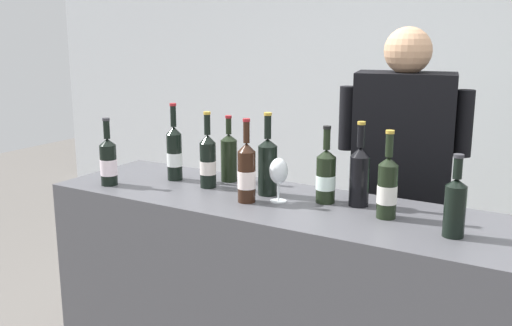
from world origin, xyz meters
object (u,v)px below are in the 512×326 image
object	(u,v)px
wine_bottle_1	(174,153)
wine_bottle_5	(359,175)
wine_bottle_3	(108,162)
wine_bottle_4	(455,205)
wine_bottle_2	(229,156)
wine_glass	(279,173)
wine_bottle_7	(208,160)
wine_bottle_0	(387,187)
wine_bottle_9	(326,176)
person_server	(399,212)
wine_bottle_8	(268,164)
wine_bottle_6	(247,173)

from	to	relation	value
wine_bottle_1	wine_bottle_5	bearing A→B (deg)	3.02
wine_bottle_1	wine_bottle_3	world-z (taller)	wine_bottle_1
wine_bottle_1	wine_bottle_5	distance (m)	0.90
wine_bottle_4	wine_bottle_2	bearing A→B (deg)	167.63
wine_bottle_2	wine_glass	world-z (taller)	wine_bottle_2
wine_bottle_2	wine_bottle_7	bearing A→B (deg)	-98.23
wine_bottle_4	wine_bottle_0	bearing A→B (deg)	163.05
wine_bottle_3	wine_bottle_4	world-z (taller)	wine_bottle_3
wine_bottle_2	wine_bottle_3	bearing A→B (deg)	-142.12
wine_bottle_3	wine_bottle_9	xyz separation A→B (m)	(0.97, 0.25, 0.00)
wine_bottle_9	wine_bottle_2	bearing A→B (deg)	170.61
wine_bottle_0	person_server	xyz separation A→B (m)	(-0.14, 0.62, -0.29)
wine_glass	wine_bottle_4	bearing A→B (deg)	-4.81
wine_bottle_0	wine_glass	size ratio (longest dim) A/B	1.83
wine_bottle_7	wine_bottle_5	bearing A→B (deg)	6.53
wine_bottle_0	wine_bottle_8	size ratio (longest dim) A/B	0.94
wine_bottle_2	wine_bottle_7	world-z (taller)	wine_bottle_7
wine_bottle_5	person_server	xyz separation A→B (m)	(0.01, 0.53, -0.30)
wine_bottle_9	wine_bottle_4	bearing A→B (deg)	-15.20
wine_bottle_7	person_server	size ratio (longest dim) A/B	0.20
wine_bottle_1	person_server	xyz separation A→B (m)	(0.92, 0.58, -0.30)
wine_bottle_0	wine_bottle_6	size ratio (longest dim) A/B	0.97
wine_bottle_8	person_server	xyz separation A→B (m)	(0.41, 0.58, -0.30)
wine_bottle_8	wine_glass	distance (m)	0.11
wine_bottle_4	wine_bottle_7	world-z (taller)	wine_bottle_7
wine_bottle_5	wine_glass	distance (m)	0.33
wine_bottle_8	wine_bottle_1	bearing A→B (deg)	-179.79
wine_bottle_1	wine_glass	xyz separation A→B (m)	(0.60, -0.07, -0.01)
wine_bottle_5	wine_bottle_6	size ratio (longest dim) A/B	0.99
wine_bottle_1	wine_bottle_8	world-z (taller)	wine_bottle_1
wine_bottle_6	wine_bottle_7	distance (m)	0.29
wine_bottle_3	wine_bottle_6	bearing A→B (deg)	7.60
wine_bottle_0	wine_bottle_6	bearing A→B (deg)	-170.84
wine_bottle_5	wine_bottle_0	bearing A→B (deg)	-32.48
wine_bottle_1	wine_bottle_5	xyz separation A→B (m)	(0.90, 0.05, -0.00)
wine_bottle_5	wine_bottle_9	world-z (taller)	wine_bottle_5
wine_bottle_5	wine_bottle_7	world-z (taller)	wine_bottle_5
wine_bottle_5	wine_bottle_8	world-z (taller)	wine_bottle_8
wine_bottle_2	wine_glass	size ratio (longest dim) A/B	1.68
wine_bottle_4	wine_bottle_6	distance (m)	0.84
wine_bottle_1	wine_bottle_9	world-z (taller)	wine_bottle_1
wine_bottle_2	wine_bottle_7	xyz separation A→B (m)	(-0.02, -0.14, 0.00)
wine_bottle_7	wine_bottle_9	xyz separation A→B (m)	(0.55, 0.05, -0.01)
wine_bottle_3	person_server	xyz separation A→B (m)	(1.12, 0.81, -0.28)
wine_bottle_2	wine_glass	xyz separation A→B (m)	(0.36, -0.18, 0.00)
wine_bottle_9	wine_glass	world-z (taller)	wine_bottle_9
wine_bottle_3	wine_glass	world-z (taller)	wine_bottle_3
wine_bottle_4	person_server	size ratio (longest dim) A/B	0.17
wine_bottle_1	wine_bottle_3	distance (m)	0.31
wine_bottle_5	wine_bottle_7	size ratio (longest dim) A/B	1.00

